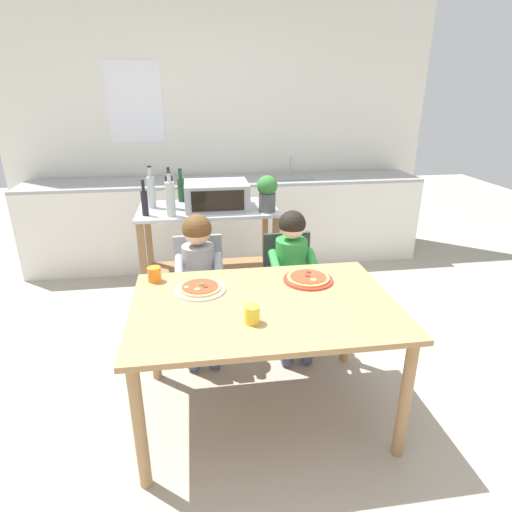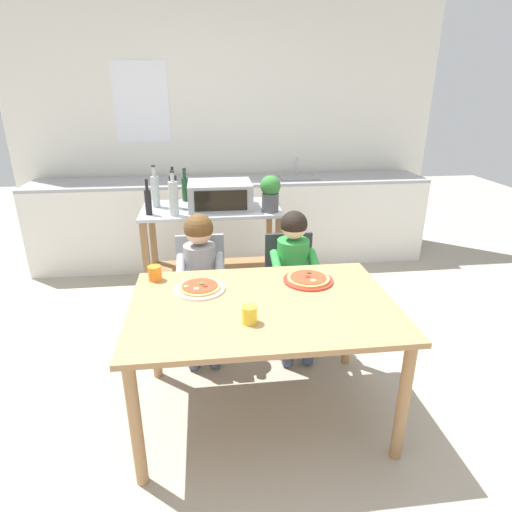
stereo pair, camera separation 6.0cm
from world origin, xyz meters
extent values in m
plane|color=#A89E8C|center=(0.00, 1.12, 0.00)|extent=(11.18, 11.18, 0.00)
cube|color=white|center=(0.00, 2.85, 1.35)|extent=(4.57, 0.12, 2.70)
cube|color=white|center=(-0.89, 2.79, 1.65)|extent=(0.56, 0.01, 0.80)
cube|color=silver|center=(0.00, 2.44, 0.43)|extent=(4.12, 0.60, 0.87)
cube|color=#9E9EA3|center=(0.00, 2.44, 0.88)|extent=(4.12, 0.60, 0.03)
cube|color=gray|center=(0.72, 2.44, 0.90)|extent=(0.40, 0.33, 0.02)
cylinder|color=#B7BABF|center=(0.72, 2.56, 1.00)|extent=(0.02, 0.02, 0.20)
cube|color=#B7BABF|center=(-0.24, 1.40, 0.87)|extent=(1.12, 0.60, 0.02)
cube|color=olive|center=(-0.24, 1.40, 0.31)|extent=(1.03, 0.55, 0.02)
cube|color=olive|center=(-0.76, 1.14, 0.43)|extent=(0.05, 0.05, 0.86)
cube|color=olive|center=(0.28, 1.14, 0.43)|extent=(0.05, 0.05, 0.86)
cube|color=olive|center=(-0.76, 1.66, 0.43)|extent=(0.05, 0.05, 0.86)
cube|color=olive|center=(0.28, 1.66, 0.43)|extent=(0.05, 0.05, 0.86)
cube|color=#999BA0|center=(-0.16, 1.39, 0.98)|extent=(0.50, 0.39, 0.21)
cube|color=black|center=(-0.16, 1.19, 0.98)|extent=(0.40, 0.01, 0.16)
cylinder|color=black|center=(0.02, 1.19, 0.92)|extent=(0.02, 0.01, 0.02)
cylinder|color=#1E4723|center=(-0.45, 1.65, 0.98)|extent=(0.06, 0.06, 0.20)
cylinder|color=#1E4723|center=(-0.45, 1.65, 1.11)|extent=(0.03, 0.03, 0.07)
cylinder|color=black|center=(-0.45, 1.65, 1.15)|extent=(0.03, 0.03, 0.01)
cylinder|color=black|center=(-0.71, 1.25, 0.98)|extent=(0.05, 0.05, 0.19)
cylinder|color=black|center=(-0.71, 1.25, 1.11)|extent=(0.02, 0.02, 0.07)
cylinder|color=black|center=(-0.71, 1.25, 1.15)|extent=(0.03, 0.03, 0.01)
cylinder|color=black|center=(-0.53, 1.43, 1.01)|extent=(0.06, 0.06, 0.26)
cylinder|color=black|center=(-0.53, 1.43, 1.17)|extent=(0.02, 0.02, 0.06)
cylinder|color=black|center=(-0.53, 1.43, 1.21)|extent=(0.02, 0.02, 0.01)
cylinder|color=#ADB7B2|center=(-0.68, 1.47, 1.00)|extent=(0.06, 0.06, 0.25)
cylinder|color=#ADB7B2|center=(-0.68, 1.47, 1.17)|extent=(0.03, 0.03, 0.08)
cylinder|color=black|center=(-0.68, 1.47, 1.21)|extent=(0.03, 0.03, 0.01)
cylinder|color=#ADB7B2|center=(-0.52, 1.20, 1.01)|extent=(0.07, 0.07, 0.26)
cylinder|color=#ADB7B2|center=(-0.52, 1.20, 1.17)|extent=(0.03, 0.03, 0.07)
cylinder|color=black|center=(-0.52, 1.20, 1.21)|extent=(0.03, 0.03, 0.01)
cylinder|color=#4C4C51|center=(0.22, 1.22, 0.95)|extent=(0.13, 0.13, 0.15)
sphere|color=#337533|center=(0.22, 1.22, 1.09)|extent=(0.16, 0.16, 0.16)
cube|color=#AD7F51|center=(0.00, 0.00, 0.71)|extent=(1.41, 0.95, 0.03)
cylinder|color=#AD7F51|center=(-0.64, -0.42, 0.35)|extent=(0.06, 0.06, 0.69)
cylinder|color=#AD7F51|center=(0.64, -0.42, 0.35)|extent=(0.06, 0.06, 0.69)
cylinder|color=#AD7F51|center=(-0.64, 0.42, 0.35)|extent=(0.06, 0.06, 0.69)
cylinder|color=#AD7F51|center=(0.64, 0.42, 0.35)|extent=(0.06, 0.06, 0.69)
cube|color=gray|center=(-0.33, 0.72, 0.44)|extent=(0.36, 0.36, 0.04)
cube|color=gray|center=(-0.33, 0.88, 0.63)|extent=(0.34, 0.03, 0.38)
cylinder|color=gray|center=(-0.18, 0.57, 0.22)|extent=(0.03, 0.03, 0.42)
cylinder|color=gray|center=(-0.48, 0.57, 0.22)|extent=(0.03, 0.03, 0.42)
cylinder|color=gray|center=(-0.18, 0.87, 0.22)|extent=(0.03, 0.03, 0.42)
cylinder|color=gray|center=(-0.48, 0.87, 0.22)|extent=(0.03, 0.03, 0.42)
cube|color=#333338|center=(0.30, 0.68, 0.44)|extent=(0.36, 0.36, 0.04)
cube|color=#333338|center=(0.30, 0.84, 0.63)|extent=(0.34, 0.03, 0.38)
cylinder|color=#333338|center=(0.45, 0.53, 0.22)|extent=(0.03, 0.03, 0.42)
cylinder|color=#333338|center=(0.15, 0.53, 0.22)|extent=(0.03, 0.03, 0.42)
cylinder|color=#333338|center=(0.45, 0.83, 0.22)|extent=(0.03, 0.03, 0.42)
cylinder|color=#333338|center=(0.15, 0.83, 0.22)|extent=(0.03, 0.03, 0.42)
cube|color=#424C6B|center=(-0.26, 0.58, 0.48)|extent=(0.10, 0.30, 0.10)
cylinder|color=#424C6B|center=(-0.26, 0.45, 0.24)|extent=(0.08, 0.08, 0.44)
cube|color=#424C6B|center=(-0.40, 0.58, 0.48)|extent=(0.10, 0.30, 0.10)
cylinder|color=#424C6B|center=(-0.40, 0.45, 0.24)|extent=(0.08, 0.08, 0.44)
cylinder|color=gray|center=(-0.20, 0.62, 0.67)|extent=(0.06, 0.26, 0.15)
cylinder|color=gray|center=(-0.46, 0.62, 0.67)|extent=(0.06, 0.26, 0.15)
cylinder|color=gray|center=(-0.33, 0.72, 0.64)|extent=(0.22, 0.22, 0.32)
sphere|color=beige|center=(-0.33, 0.72, 0.90)|extent=(0.19, 0.19, 0.19)
sphere|color=brown|center=(-0.33, 0.72, 0.92)|extent=(0.20, 0.20, 0.20)
cube|color=#424C6B|center=(0.37, 0.54, 0.48)|extent=(0.10, 0.30, 0.10)
cylinder|color=#424C6B|center=(0.37, 0.41, 0.24)|extent=(0.08, 0.08, 0.44)
cube|color=#424C6B|center=(0.23, 0.54, 0.48)|extent=(0.10, 0.30, 0.10)
cylinder|color=#424C6B|center=(0.23, 0.41, 0.24)|extent=(0.08, 0.08, 0.44)
cylinder|color=green|center=(0.43, 0.58, 0.69)|extent=(0.06, 0.26, 0.15)
cylinder|color=green|center=(0.17, 0.58, 0.69)|extent=(0.06, 0.26, 0.15)
cylinder|color=green|center=(0.30, 0.68, 0.65)|extent=(0.22, 0.22, 0.35)
sphere|color=beige|center=(0.30, 0.68, 0.92)|extent=(0.17, 0.17, 0.17)
sphere|color=black|center=(0.30, 0.68, 0.94)|extent=(0.18, 0.18, 0.18)
cylinder|color=white|center=(-0.33, 0.20, 0.73)|extent=(0.29, 0.29, 0.01)
cylinder|color=tan|center=(-0.33, 0.20, 0.74)|extent=(0.24, 0.24, 0.01)
cylinder|color=#B23D23|center=(-0.33, 0.20, 0.75)|extent=(0.20, 0.20, 0.00)
cylinder|color=#DBC666|center=(-0.35, 0.15, 0.75)|extent=(0.03, 0.03, 0.01)
cylinder|color=#DBC666|center=(-0.41, 0.19, 0.75)|extent=(0.03, 0.03, 0.01)
cylinder|color=maroon|center=(-0.30, 0.18, 0.75)|extent=(0.03, 0.03, 0.01)
cylinder|color=#386628|center=(-0.32, 0.21, 0.75)|extent=(0.03, 0.03, 0.01)
cylinder|color=red|center=(0.30, 0.24, 0.73)|extent=(0.29, 0.29, 0.01)
cylinder|color=tan|center=(0.30, 0.24, 0.74)|extent=(0.25, 0.25, 0.01)
cylinder|color=#B23D23|center=(0.30, 0.24, 0.75)|extent=(0.21, 0.21, 0.00)
cylinder|color=maroon|center=(0.30, 0.24, 0.75)|extent=(0.03, 0.03, 0.01)
cylinder|color=#DBC666|center=(0.32, 0.18, 0.75)|extent=(0.03, 0.03, 0.01)
cylinder|color=#563319|center=(0.32, 0.29, 0.75)|extent=(0.03, 0.03, 0.01)
cylinder|color=yellow|center=(-0.09, -0.19, 0.77)|extent=(0.08, 0.08, 0.09)
cylinder|color=orange|center=(-0.60, 0.37, 0.77)|extent=(0.08, 0.08, 0.09)
camera|label=1|loc=(-0.34, -1.99, 1.79)|focal=29.91mm
camera|label=2|loc=(-0.28, -2.00, 1.79)|focal=29.91mm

